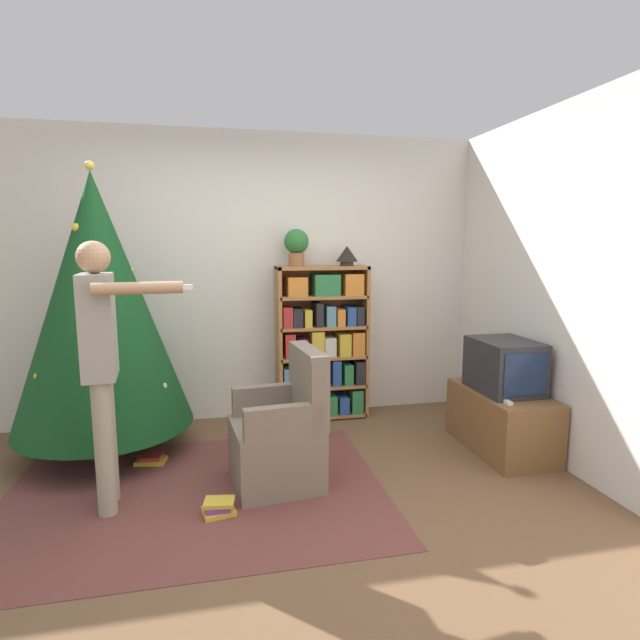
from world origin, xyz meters
name	(u,v)px	position (x,y,z in m)	size (l,w,h in m)	color
ground_plane	(281,516)	(0.00, 0.00, 0.00)	(14.00, 14.00, 0.00)	brown
wall_back	(252,278)	(0.00, 1.88, 1.30)	(8.00, 0.10, 2.60)	silver
wall_right	(608,292)	(2.14, 0.00, 1.30)	(0.10, 8.00, 2.60)	silver
area_rug	(197,494)	(-0.50, 0.38, 0.00)	(2.42, 1.78, 0.01)	brown
bookshelf	(323,343)	(0.62, 1.66, 0.71)	(0.83, 0.29, 1.41)	#A8703D
tv_stand	(501,420)	(1.82, 0.62, 0.24)	(0.49, 0.90, 0.48)	brown
television	(504,366)	(1.82, 0.62, 0.68)	(0.42, 0.54, 0.40)	#28282D
game_remote	(506,401)	(1.68, 0.35, 0.49)	(0.04, 0.12, 0.02)	white
christmas_tree	(99,303)	(-1.20, 1.22, 1.17)	(1.31, 1.31, 2.20)	#4C3323
armchair	(282,437)	(0.06, 0.43, 0.32)	(0.63, 0.62, 0.92)	#7A6B5B
standing_person	(101,354)	(-1.01, 0.34, 0.96)	(0.66, 0.47, 1.63)	#9E937F
potted_plant	(296,245)	(0.38, 1.66, 1.60)	(0.22, 0.22, 0.33)	#935B38
table_lamp	(347,255)	(0.84, 1.66, 1.51)	(0.20, 0.20, 0.18)	#473828
book_pile_near_tree	(151,459)	(-0.84, 0.93, 0.03)	(0.23, 0.18, 0.06)	gold
book_pile_by_chair	(219,508)	(-0.36, 0.10, 0.04)	(0.21, 0.19, 0.09)	gold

